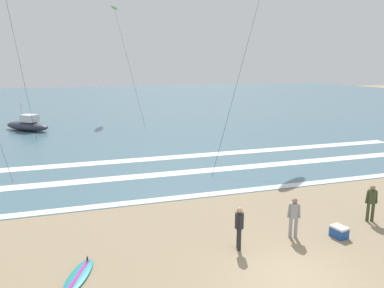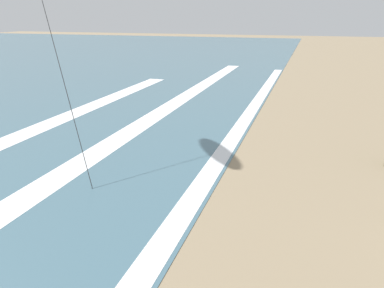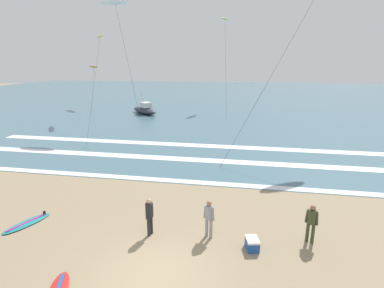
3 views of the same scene
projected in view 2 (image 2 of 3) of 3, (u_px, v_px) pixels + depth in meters
wave_foam_shoreline at (171, 231)px, 8.27m from camera, size 52.27×0.60×0.01m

